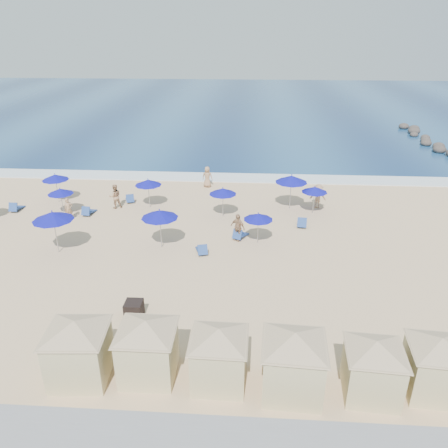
{
  "coord_description": "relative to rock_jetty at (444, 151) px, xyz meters",
  "views": [
    {
      "loc": [
        3.47,
        -22.11,
        12.53
      ],
      "look_at": [
        1.86,
        3.0,
        1.1
      ],
      "focal_mm": 35.0,
      "sensor_mm": 36.0,
      "label": 1
    }
  ],
  "objects": [
    {
      "name": "cabana_3",
      "position": [
        -18.81,
        -34.46,
        1.32
      ],
      "size": [
        4.68,
        4.68,
        2.94
      ],
      "color": "beige",
      "rests_on": "ground"
    },
    {
      "name": "umbrella_3",
      "position": [
        -32.08,
        -24.24,
        2.02
      ],
      "size": [
        2.41,
        2.41,
        2.75
      ],
      "color": "#A5A8AD",
      "rests_on": "ground"
    },
    {
      "name": "umbrella_6",
      "position": [
        -22.47,
        -18.16,
        1.57
      ],
      "size": [
        1.96,
        1.96,
        2.23
      ],
      "color": "#A5A8AD",
      "rests_on": "ground"
    },
    {
      "name": "beach_chair_1",
      "position": [
        -32.28,
        -18.47,
        -0.1
      ],
      "size": [
        0.75,
        1.44,
        0.76
      ],
      "color": "#26458B",
      "rests_on": "ground"
    },
    {
      "name": "ground",
      "position": [
        -24.01,
        -24.9,
        -0.36
      ],
      "size": [
        160.0,
        160.0,
        0.0
      ],
      "primitive_type": "plane",
      "color": "#DAB68A",
      "rests_on": "ground"
    },
    {
      "name": "cabana_0",
      "position": [
        -26.91,
        -34.26,
        1.3
      ],
      "size": [
        4.62,
        4.62,
        2.9
      ],
      "color": "beige",
      "rests_on": "ground"
    },
    {
      "name": "beachgoer_1",
      "position": [
        -30.63,
        -17.05,
        0.56
      ],
      "size": [
        1.11,
        1.02,
        1.85
      ],
      "primitive_type": "imported",
      "rotation": [
        0.0,
        0.0,
        3.59
      ],
      "color": "#A47C5B",
      "rests_on": "ground"
    },
    {
      "name": "beachgoer_2",
      "position": [
        -21.28,
        -21.93,
        0.54
      ],
      "size": [
        1.12,
        0.97,
        1.81
      ],
      "primitive_type": "imported",
      "rotation": [
        0.0,
        0.0,
        5.68
      ],
      "color": "#A47C5B",
      "rests_on": "ground"
    },
    {
      "name": "umbrella_9",
      "position": [
        -15.93,
        -17.12,
        1.48
      ],
      "size": [
        1.86,
        1.86,
        2.12
      ],
      "color": "#A5A8AD",
      "rests_on": "ground"
    },
    {
      "name": "umbrella_8",
      "position": [
        -17.56,
        -16.37,
        1.98
      ],
      "size": [
        2.38,
        2.38,
        2.7
      ],
      "color": "#A5A8AD",
      "rests_on": "ground"
    },
    {
      "name": "cabana_4",
      "position": [
        -15.92,
        -34.41,
        1.16
      ],
      "size": [
        4.22,
        4.22,
        2.66
      ],
      "color": "beige",
      "rests_on": "ground"
    },
    {
      "name": "beach_chair_2",
      "position": [
        -29.91,
        -15.78,
        -0.11
      ],
      "size": [
        1.01,
        1.45,
        0.73
      ],
      "color": "#26458B",
      "rests_on": "ground"
    },
    {
      "name": "beachgoer_0",
      "position": [
        -33.28,
        -19.41,
        0.44
      ],
      "size": [
        0.7,
        0.63,
        1.6
      ],
      "primitive_type": "imported",
      "rotation": [
        0.0,
        0.0,
        0.54
      ],
      "color": "#A47C5B",
      "rests_on": "ground"
    },
    {
      "name": "cabana_5",
      "position": [
        -13.57,
        -34.14,
        1.18
      ],
      "size": [
        4.28,
        4.28,
        2.69
      ],
      "color": "beige",
      "rests_on": "ground"
    },
    {
      "name": "ocean",
      "position": [
        -24.01,
        30.1,
        -0.33
      ],
      "size": [
        160.0,
        80.0,
        0.06
      ],
      "primitive_type": "cube",
      "color": "navy",
      "rests_on": "ground"
    },
    {
      "name": "beach_chair_4",
      "position": [
        -21.15,
        -21.63,
        -0.1
      ],
      "size": [
        1.11,
        1.49,
        0.75
      ],
      "color": "#26458B",
      "rests_on": "ground"
    },
    {
      "name": "umbrella_4",
      "position": [
        -28.13,
        -16.72,
        1.61
      ],
      "size": [
        1.99,
        1.99,
        2.27
      ],
      "color": "#A5A8AD",
      "rests_on": "ground"
    },
    {
      "name": "beach_chair_5",
      "position": [
        -16.95,
        -19.51,
        -0.09
      ],
      "size": [
        0.79,
        1.47,
        0.77
      ],
      "color": "#26458B",
      "rests_on": "ground"
    },
    {
      "name": "beachgoer_4",
      "position": [
        -24.21,
        -11.9,
        0.53
      ],
      "size": [
        0.94,
        0.67,
        1.79
      ],
      "primitive_type": "imported",
      "rotation": [
        0.0,
        0.0,
        3.02
      ],
      "color": "#A47C5B",
      "rests_on": "ground"
    },
    {
      "name": "rock_jetty",
      "position": [
        0.0,
        0.0,
        0.0
      ],
      "size": [
        2.56,
        26.66,
        0.96
      ],
      "color": "#312B29",
      "rests_on": "ground"
    },
    {
      "name": "beach_chair_3",
      "position": [
        -23.37,
        -23.84,
        -0.11
      ],
      "size": [
        0.9,
        1.42,
        0.72
      ],
      "color": "#26458B",
      "rests_on": "ground"
    },
    {
      "name": "beach_chair_0",
      "position": [
        -37.89,
        -18.09,
        -0.1
      ],
      "size": [
        0.63,
        1.4,
        0.77
      ],
      "color": "#26458B",
      "rests_on": "ground"
    },
    {
      "name": "beachgoer_3",
      "position": [
        -15.46,
        -15.98,
        0.56
      ],
      "size": [
        1.31,
        0.92,
        1.84
      ],
      "primitive_type": "imported",
      "rotation": [
        0.0,
        0.0,
        2.93
      ],
      "color": "#A47C5B",
      "rests_on": "ground"
    },
    {
      "name": "cabana_1",
      "position": [
        -24.31,
        -33.96,
        1.25
      ],
      "size": [
        4.49,
        4.49,
        2.82
      ],
      "color": "beige",
      "rests_on": "ground"
    },
    {
      "name": "trash_bin",
      "position": [
        -25.85,
        -30.35,
        0.04
      ],
      "size": [
        0.81,
        0.81,
        0.81
      ],
      "primitive_type": "cube",
      "rotation": [
        0.0,
        0.0,
        0.01
      ],
      "color": "black",
      "rests_on": "ground"
    },
    {
      "name": "surf_line",
      "position": [
        -24.01,
        -9.4,
        -0.32
      ],
      "size": [
        160.0,
        2.5,
        0.08
      ],
      "primitive_type": "cube",
      "color": "white",
      "rests_on": "ground"
    },
    {
      "name": "umbrella_1",
      "position": [
        -34.09,
        -18.54,
        1.43
      ],
      "size": [
        1.81,
        1.81,
        2.06
      ],
      "color": "#A5A8AD",
      "rests_on": "ground"
    },
    {
      "name": "umbrella_7",
      "position": [
        -20.01,
        -22.24,
        1.46
      ],
      "size": [
        1.84,
        1.84,
        2.1
      ],
      "color": "#A5A8AD",
      "rests_on": "ground"
    },
    {
      "name": "umbrella_2",
      "position": [
        -35.48,
        -16.07,
        1.64
      ],
      "size": [
        2.03,
        2.03,
        2.31
      ],
      "color": "#A5A8AD",
      "rests_on": "ground"
    },
    {
      "name": "umbrella_5",
      "position": [
        -25.96,
        -23.18,
        1.86
      ],
      "size": [
        2.26,
        2.26,
        2.57
      ],
      "color": "#A5A8AD",
      "rests_on": "ground"
    },
    {
      "name": "cabana_2",
      "position": [
        -21.55,
        -34.16,
        1.2
      ],
      "size": [
        4.34,
        4.34,
        2.73
      ],
      "color": "beige",
      "rests_on": "ground"
    }
  ]
}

